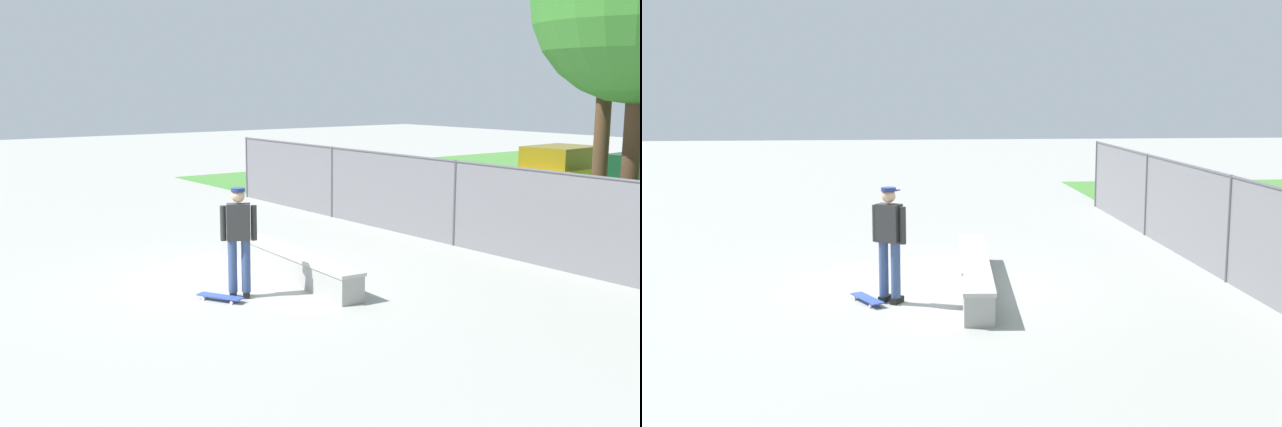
% 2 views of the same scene
% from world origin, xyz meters
% --- Properties ---
extents(ground_plane, '(80.00, 80.00, 0.00)m').
position_xyz_m(ground_plane, '(0.00, 0.00, 0.00)').
color(ground_plane, '#9E9E99').
extents(concrete_ledge, '(4.60, 0.81, 0.51)m').
position_xyz_m(concrete_ledge, '(0.03, 0.77, 0.26)').
color(concrete_ledge, '#999993').
rests_on(concrete_ledge, ground).
extents(skateboarder, '(0.42, 0.53, 1.84)m').
position_xyz_m(skateboarder, '(0.84, -0.65, 1.03)').
color(skateboarder, black).
rests_on(skateboarder, ground).
extents(skateboard, '(0.80, 0.56, 0.09)m').
position_xyz_m(skateboard, '(0.83, -1.02, 0.07)').
color(skateboard, '#334CB2').
rests_on(skateboard, ground).
extents(chainlink_fence, '(18.01, 0.07, 1.89)m').
position_xyz_m(chainlink_fence, '(0.00, 5.21, 1.03)').
color(chainlink_fence, '#4C4C51').
rests_on(chainlink_fence, ground).
extents(tree_near_left, '(2.80, 2.80, 6.52)m').
position_xyz_m(tree_near_left, '(1.92, 7.60, 5.06)').
color(tree_near_left, '#513823').
rests_on(tree_near_left, ground).
extents(car_yellow, '(2.28, 4.33, 1.66)m').
position_xyz_m(car_yellow, '(-2.80, 12.74, 0.84)').
color(car_yellow, gold).
rests_on(car_yellow, ground).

